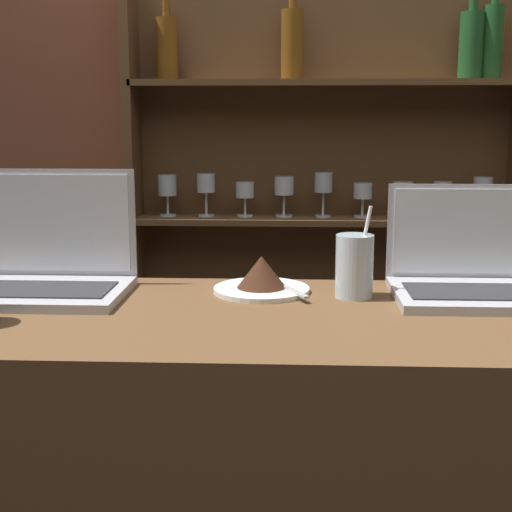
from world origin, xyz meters
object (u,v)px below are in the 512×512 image
(laptop_near, at_px, (49,267))
(water_glass, at_px, (354,266))
(laptop_far, at_px, (472,274))
(cake_plate, at_px, (262,278))

(laptop_near, xyz_separation_m, water_glass, (0.62, -0.01, 0.01))
(laptop_near, height_order, water_glass, laptop_near)
(laptop_near, height_order, laptop_far, laptop_near)
(water_glass, bearing_deg, laptop_far, 6.71)
(laptop_near, bearing_deg, laptop_far, 1.06)
(laptop_far, distance_m, water_glass, 0.24)
(laptop_far, bearing_deg, water_glass, -173.29)
(cake_plate, height_order, water_glass, water_glass)
(laptop_far, bearing_deg, cake_plate, 179.34)
(laptop_far, relative_size, cake_plate, 1.62)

